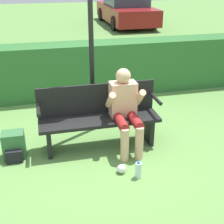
% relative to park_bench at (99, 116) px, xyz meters
% --- Properties ---
extents(ground_plane, '(40.00, 40.00, 0.00)m').
position_rel_park_bench_xyz_m(ground_plane, '(0.00, -0.06, -0.44)').
color(ground_plane, '#5B8942').
extents(hedge_back, '(12.00, 0.58, 1.02)m').
position_rel_park_bench_xyz_m(hedge_back, '(0.00, 1.97, 0.07)').
color(hedge_back, '#2D662D').
rests_on(hedge_back, ground).
extents(park_bench, '(1.66, 0.43, 0.86)m').
position_rel_park_bench_xyz_m(park_bench, '(0.00, 0.00, 0.00)').
color(park_bench, black).
rests_on(park_bench, ground).
extents(person_seated, '(0.49, 0.64, 1.11)m').
position_rel_park_bench_xyz_m(person_seated, '(0.34, -0.15, 0.16)').
color(person_seated, '#DBA884').
rests_on(person_seated, ground).
extents(backpack, '(0.29, 0.30, 0.36)m').
position_rel_park_bench_xyz_m(backpack, '(-1.17, -0.09, -0.27)').
color(backpack, '#336638').
rests_on(backpack, ground).
extents(water_bottle, '(0.08, 0.08, 0.22)m').
position_rel_park_bench_xyz_m(water_bottle, '(0.30, -0.89, -0.34)').
color(water_bottle, silver).
rests_on(water_bottle, ground).
extents(signpost, '(0.40, 0.09, 2.89)m').
position_rel_park_bench_xyz_m(signpost, '(-0.00, 0.45, 1.22)').
color(signpost, black).
rests_on(signpost, ground).
extents(parked_car, '(1.87, 4.32, 1.29)m').
position_rel_park_bench_xyz_m(parked_car, '(3.15, 9.87, 0.17)').
color(parked_car, maroon).
rests_on(parked_car, ground).
extents(litter_crumple, '(0.11, 0.11, 0.11)m').
position_rel_park_bench_xyz_m(litter_crumple, '(0.13, -0.76, -0.39)').
color(litter_crumple, silver).
rests_on(litter_crumple, ground).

